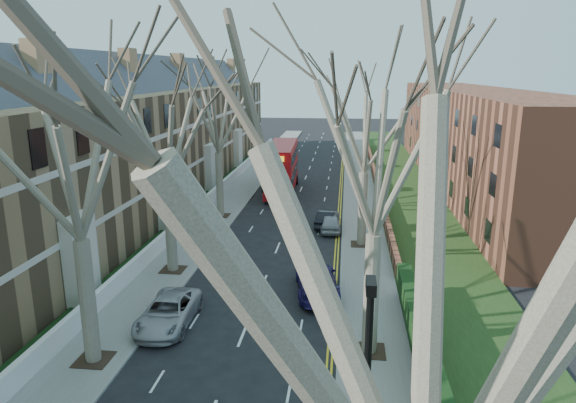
% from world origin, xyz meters
% --- Properties ---
extents(pavement_left, '(3.00, 102.00, 0.12)m').
position_xyz_m(pavement_left, '(-6.00, 39.00, 0.06)').
color(pavement_left, slate).
rests_on(pavement_left, ground).
extents(pavement_right, '(3.00, 102.00, 0.12)m').
position_xyz_m(pavement_right, '(6.00, 39.00, 0.06)').
color(pavement_right, slate).
rests_on(pavement_right, ground).
extents(terrace_left, '(9.70, 78.00, 13.60)m').
position_xyz_m(terrace_left, '(-13.65, 31.00, 5.53)').
color(terrace_left, olive).
rests_on(terrace_left, ground).
extents(flats_right, '(13.97, 54.00, 10.00)m').
position_xyz_m(flats_right, '(17.46, 43.00, 4.98)').
color(flats_right, brown).
rests_on(flats_right, ground).
extents(front_wall_left, '(0.30, 78.00, 1.00)m').
position_xyz_m(front_wall_left, '(-7.65, 31.00, 0.62)').
color(front_wall_left, white).
rests_on(front_wall_left, ground).
extents(grass_verge_right, '(6.00, 102.00, 0.06)m').
position_xyz_m(grass_verge_right, '(10.50, 39.00, 0.15)').
color(grass_verge_right, '#1D3412').
rests_on(grass_verge_right, ground).
extents(tree_left_mid, '(10.50, 10.50, 14.71)m').
position_xyz_m(tree_left_mid, '(-5.70, 6.00, 9.56)').
color(tree_left_mid, brown).
rests_on(tree_left_mid, ground).
extents(tree_left_far, '(10.15, 10.15, 14.22)m').
position_xyz_m(tree_left_far, '(-5.70, 16.00, 9.24)').
color(tree_left_far, brown).
rests_on(tree_left_far, ground).
extents(tree_left_dist, '(10.50, 10.50, 14.71)m').
position_xyz_m(tree_left_dist, '(-5.70, 28.00, 9.56)').
color(tree_left_dist, brown).
rests_on(tree_left_dist, ground).
extents(tree_right_near, '(10.85, 10.85, 15.20)m').
position_xyz_m(tree_right_near, '(5.70, -6.00, 9.86)').
color(tree_right_near, brown).
rests_on(tree_right_near, ground).
extents(tree_right_mid, '(10.50, 10.50, 14.71)m').
position_xyz_m(tree_right_mid, '(5.70, 8.00, 9.56)').
color(tree_right_mid, brown).
rests_on(tree_right_mid, ground).
extents(tree_right_far, '(10.15, 10.15, 14.22)m').
position_xyz_m(tree_right_far, '(5.70, 22.00, 9.24)').
color(tree_right_far, brown).
rests_on(tree_right_far, ground).
extents(double_decker_bus, '(3.14, 11.23, 4.65)m').
position_xyz_m(double_decker_bus, '(-1.81, 37.76, 2.29)').
color(double_decker_bus, '#A10B10').
rests_on(double_decker_bus, ground).
extents(car_left_far, '(2.28, 4.88, 1.35)m').
position_xyz_m(car_left_far, '(-3.69, 9.50, 0.68)').
color(car_left_far, '#9E9FA3').
rests_on(car_left_far, ground).
extents(car_right_near, '(2.91, 5.62, 1.56)m').
position_xyz_m(car_right_near, '(3.11, 13.92, 0.78)').
color(car_right_near, navy).
rests_on(car_right_near, ground).
extents(car_right_mid, '(1.71, 3.83, 1.28)m').
position_xyz_m(car_right_mid, '(3.45, 25.24, 0.64)').
color(car_right_mid, '#93949B').
rests_on(car_right_mid, ground).
extents(car_right_far, '(1.76, 4.01, 1.28)m').
position_xyz_m(car_right_far, '(3.14, 26.31, 0.64)').
color(car_right_far, black).
rests_on(car_right_far, ground).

